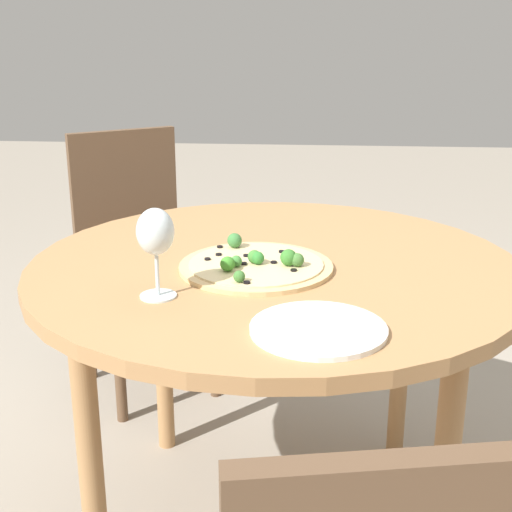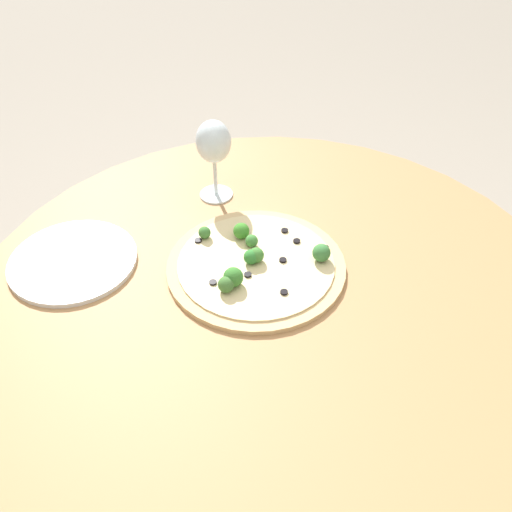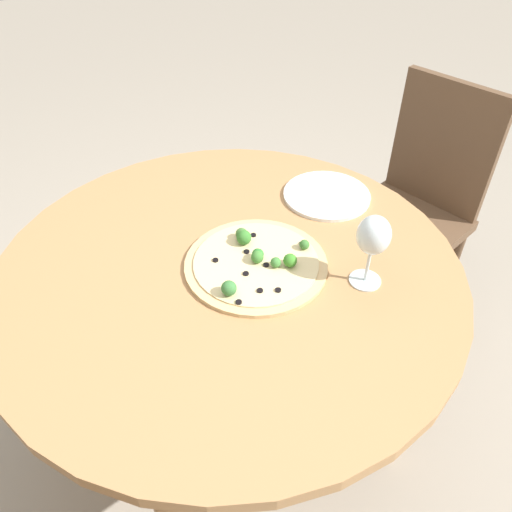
% 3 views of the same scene
% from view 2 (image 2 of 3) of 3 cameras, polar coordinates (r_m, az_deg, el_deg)
% --- Properties ---
extents(ground_plane, '(12.00, 12.00, 0.00)m').
position_cam_2_polar(ground_plane, '(1.64, 1.23, -21.79)').
color(ground_plane, gray).
extents(dining_table, '(1.12, 1.12, 0.73)m').
position_cam_2_polar(dining_table, '(1.10, 1.71, -5.92)').
color(dining_table, '#A87A4C').
rests_on(dining_table, ground_plane).
extents(pizza, '(0.34, 0.34, 0.05)m').
position_cam_2_polar(pizza, '(1.08, -0.03, -0.81)').
color(pizza, tan).
rests_on(pizza, dining_table).
extents(wine_glass, '(0.07, 0.07, 0.18)m').
position_cam_2_polar(wine_glass, '(1.21, -4.27, 11.10)').
color(wine_glass, silver).
rests_on(wine_glass, dining_table).
extents(plate_near, '(0.24, 0.24, 0.01)m').
position_cam_2_polar(plate_near, '(1.15, -17.84, -0.47)').
color(plate_near, silver).
rests_on(plate_near, dining_table).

